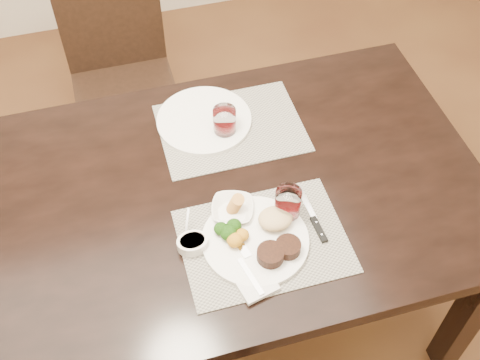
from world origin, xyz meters
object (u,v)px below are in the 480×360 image
object	(u,v)px
dinner_plate	(261,238)
far_plate	(204,120)
wine_glass_near	(288,205)
steak_knife	(316,223)
chair_far	(121,69)
cracker_bowl	(233,209)

from	to	relation	value
dinner_plate	far_plate	xyz separation A→B (m)	(-0.04, 0.50, -0.01)
wine_glass_near	far_plate	bearing A→B (deg)	108.02
steak_knife	far_plate	world-z (taller)	far_plate
far_plate	steak_knife	bearing A→B (deg)	-66.63
dinner_plate	wine_glass_near	size ratio (longest dim) A/B	2.91
chair_far	wine_glass_near	bearing A→B (deg)	-71.57
cracker_bowl	dinner_plate	bearing A→B (deg)	-67.37
steak_knife	wine_glass_near	distance (m)	0.10
cracker_bowl	wine_glass_near	size ratio (longest dim) A/B	1.49
chair_far	dinner_plate	size ratio (longest dim) A/B	3.00
dinner_plate	steak_knife	world-z (taller)	dinner_plate
dinner_plate	steak_knife	bearing A→B (deg)	-17.41
steak_knife	cracker_bowl	distance (m)	0.24
chair_far	wine_glass_near	size ratio (longest dim) A/B	8.72
cracker_bowl	chair_far	bearing A→B (deg)	101.55
steak_knife	cracker_bowl	bearing A→B (deg)	151.70
chair_far	far_plate	world-z (taller)	chair_far
steak_knife	far_plate	bearing A→B (deg)	110.26
chair_far	steak_knife	world-z (taller)	chair_far
chair_far	cracker_bowl	xyz separation A→B (m)	(0.21, -1.03, 0.27)
chair_far	wine_glass_near	xyz separation A→B (m)	(0.36, -1.08, 0.30)
dinner_plate	cracker_bowl	distance (m)	0.13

